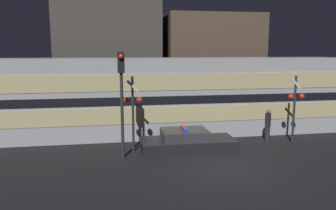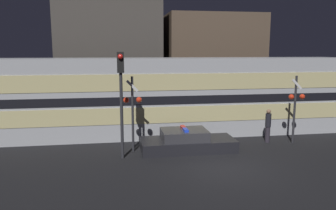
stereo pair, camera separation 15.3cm
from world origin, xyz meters
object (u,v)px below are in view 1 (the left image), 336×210
crossing_signal_near (295,103)px  traffic_light_corner (122,87)px  train (151,97)px  police_car (187,142)px  pedestrian (268,125)px

crossing_signal_near → traffic_light_corner: traffic_light_corner is taller
traffic_light_corner → crossing_signal_near: bearing=6.6°
train → traffic_light_corner: traffic_light_corner is taller
police_car → crossing_signal_near: 6.08m
police_car → crossing_signal_near: size_ratio=1.29×
crossing_signal_near → train: bearing=156.5°
traffic_light_corner → police_car: bearing=12.5°
police_car → crossing_signal_near: (5.82, 0.34, 1.72)m
train → traffic_light_corner: bearing=-113.0°
train → crossing_signal_near: (7.19, -3.13, -0.07)m
police_car → pedestrian: size_ratio=2.57×
train → police_car: bearing=-68.5°
train → pedestrian: train is taller
train → crossing_signal_near: 7.85m
police_car → pedestrian: 4.65m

